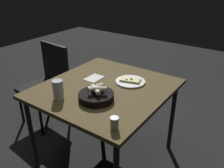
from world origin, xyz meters
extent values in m
plane|color=black|center=(0.00, 0.00, 0.00)|extent=(8.00, 8.00, 0.00)
cube|color=brown|center=(0.00, 0.00, 0.73)|extent=(1.05, 0.98, 0.03)
cylinder|color=black|center=(-0.46, -0.43, 0.36)|extent=(0.04, 0.04, 0.71)
cylinder|color=black|center=(0.46, -0.43, 0.36)|extent=(0.04, 0.04, 0.71)
cylinder|color=black|center=(-0.46, 0.43, 0.36)|extent=(0.04, 0.04, 0.71)
cylinder|color=white|center=(-0.19, 0.12, 0.75)|extent=(0.25, 0.25, 0.01)
cube|color=tan|center=(-0.19, 0.12, 0.76)|extent=(0.14, 0.19, 0.01)
cube|color=beige|center=(-0.19, 0.12, 0.77)|extent=(0.13, 0.18, 0.01)
sphere|color=brown|center=(-0.20, 0.12, 0.77)|extent=(0.02, 0.02, 0.02)
sphere|color=brown|center=(-0.17, 0.10, 0.77)|extent=(0.02, 0.02, 0.02)
sphere|color=brown|center=(-0.19, 0.14, 0.77)|extent=(0.02, 0.02, 0.02)
cylinder|color=black|center=(0.21, 0.07, 0.77)|extent=(0.26, 0.26, 0.05)
cylinder|color=#F4E2C0|center=(0.20, 0.06, 0.84)|extent=(0.13, 0.06, 0.03)
cylinder|color=#F4E2C0|center=(0.21, 0.09, 0.84)|extent=(0.11, 0.13, 0.04)
cylinder|color=#F4E2C0|center=(0.21, 0.07, 0.83)|extent=(0.09, 0.13, 0.03)
cylinder|color=red|center=(0.26, 0.05, 0.76)|extent=(0.06, 0.06, 0.03)
cylinder|color=silver|center=(0.35, -0.17, 0.82)|extent=(0.08, 0.08, 0.15)
cylinder|color=gold|center=(0.35, -0.17, 0.80)|extent=(0.07, 0.07, 0.11)
cylinder|color=#BFB299|center=(0.42, 0.38, 0.78)|extent=(0.05, 0.05, 0.06)
cylinder|color=maroon|center=(0.42, 0.38, 0.76)|extent=(0.04, 0.04, 0.03)
cylinder|color=#B7B7BC|center=(0.42, 0.38, 0.82)|extent=(0.05, 0.05, 0.01)
cube|color=white|center=(-0.08, -0.18, 0.75)|extent=(0.16, 0.12, 0.00)
cube|color=black|center=(-0.08, -0.92, 0.42)|extent=(0.48, 0.48, 0.04)
cube|color=black|center=(-0.28, -0.91, 0.66)|extent=(0.07, 0.42, 0.44)
cylinder|color=black|center=(0.09, -1.13, 0.20)|extent=(0.03, 0.03, 0.40)
cylinder|color=black|center=(0.13, -0.75, 0.20)|extent=(0.03, 0.03, 0.40)
cylinder|color=black|center=(-0.29, -1.10, 0.20)|extent=(0.03, 0.03, 0.40)
cylinder|color=black|center=(-0.25, -0.72, 0.20)|extent=(0.03, 0.03, 0.40)
camera|label=1|loc=(1.39, 1.05, 1.62)|focal=38.36mm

